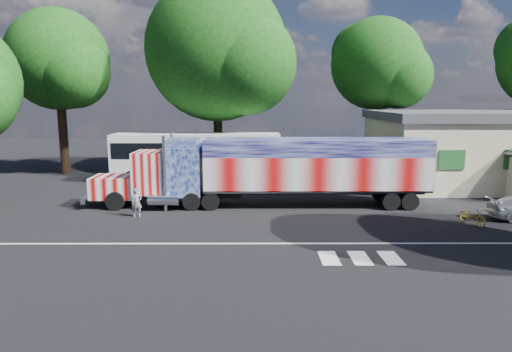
{
  "coord_description": "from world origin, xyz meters",
  "views": [
    {
      "loc": [
        -0.08,
        -21.64,
        6.09
      ],
      "look_at": [
        0.0,
        3.0,
        1.9
      ],
      "focal_mm": 32.0,
      "sensor_mm": 36.0,
      "label": 1
    }
  ],
  "objects_px": {
    "tree_nw_a": "(59,60)",
    "tree_n_mid": "(219,51)",
    "coach_bus": "(197,157)",
    "bicycle": "(472,216)",
    "tree_ne_a": "(379,65)",
    "woman": "(137,203)",
    "semi_truck": "(274,169)"
  },
  "relations": [
    {
      "from": "woman",
      "to": "tree_ne_a",
      "type": "xyz_separation_m",
      "value": [
        16.75,
        16.77,
        8.19
      ]
    },
    {
      "from": "woman",
      "to": "tree_ne_a",
      "type": "relative_size",
      "value": 0.12
    },
    {
      "from": "semi_truck",
      "to": "tree_n_mid",
      "type": "xyz_separation_m",
      "value": [
        -3.84,
        11.1,
        7.65
      ]
    },
    {
      "from": "tree_nw_a",
      "to": "tree_n_mid",
      "type": "distance_m",
      "value": 12.69
    },
    {
      "from": "bicycle",
      "to": "tree_n_mid",
      "type": "height_order",
      "value": "tree_n_mid"
    },
    {
      "from": "semi_truck",
      "to": "bicycle",
      "type": "xyz_separation_m",
      "value": [
        9.55,
        -4.05,
        -1.69
      ]
    },
    {
      "from": "woman",
      "to": "tree_ne_a",
      "type": "bearing_deg",
      "value": 21.8
    },
    {
      "from": "bicycle",
      "to": "tree_ne_a",
      "type": "distance_m",
      "value": 20.22
    },
    {
      "from": "coach_bus",
      "to": "bicycle",
      "type": "xyz_separation_m",
      "value": [
        14.9,
        -11.8,
        -1.4
      ]
    },
    {
      "from": "tree_nw_a",
      "to": "tree_ne_a",
      "type": "xyz_separation_m",
      "value": [
        26.03,
        2.84,
        -0.13
      ]
    },
    {
      "from": "woman",
      "to": "tree_n_mid",
      "type": "bearing_deg",
      "value": 52.75
    },
    {
      "from": "woman",
      "to": "coach_bus",
      "type": "bearing_deg",
      "value": 56.36
    },
    {
      "from": "tree_nw_a",
      "to": "tree_ne_a",
      "type": "height_order",
      "value": "tree_nw_a"
    },
    {
      "from": "woman",
      "to": "bicycle",
      "type": "relative_size",
      "value": 0.89
    },
    {
      "from": "woman",
      "to": "bicycle",
      "type": "height_order",
      "value": "woman"
    },
    {
      "from": "coach_bus",
      "to": "tree_n_mid",
      "type": "distance_m",
      "value": 8.75
    },
    {
      "from": "semi_truck",
      "to": "tree_n_mid",
      "type": "bearing_deg",
      "value": 109.1
    },
    {
      "from": "semi_truck",
      "to": "woman",
      "type": "height_order",
      "value": "semi_truck"
    },
    {
      "from": "semi_truck",
      "to": "tree_nw_a",
      "type": "bearing_deg",
      "value": 145.25
    },
    {
      "from": "woman",
      "to": "bicycle",
      "type": "bearing_deg",
      "value": -28.61
    },
    {
      "from": "tree_nw_a",
      "to": "semi_truck",
      "type": "bearing_deg",
      "value": -34.75
    },
    {
      "from": "coach_bus",
      "to": "tree_nw_a",
      "type": "bearing_deg",
      "value": 161.64
    },
    {
      "from": "semi_truck",
      "to": "bicycle",
      "type": "distance_m",
      "value": 10.51
    },
    {
      "from": "coach_bus",
      "to": "tree_n_mid",
      "type": "bearing_deg",
      "value": 65.69
    },
    {
      "from": "bicycle",
      "to": "tree_nw_a",
      "type": "height_order",
      "value": "tree_nw_a"
    },
    {
      "from": "bicycle",
      "to": "tree_ne_a",
      "type": "xyz_separation_m",
      "value": [
        -0.03,
        18.35,
        8.5
      ]
    },
    {
      "from": "tree_n_mid",
      "to": "tree_nw_a",
      "type": "bearing_deg",
      "value": 178.38
    },
    {
      "from": "coach_bus",
      "to": "tree_n_mid",
      "type": "xyz_separation_m",
      "value": [
        1.51,
        3.35,
        7.94
      ]
    },
    {
      "from": "semi_truck",
      "to": "tree_n_mid",
      "type": "relative_size",
      "value": 1.26
    },
    {
      "from": "tree_ne_a",
      "to": "tree_n_mid",
      "type": "xyz_separation_m",
      "value": [
        -13.36,
        -3.2,
        0.84
      ]
    },
    {
      "from": "woman",
      "to": "tree_nw_a",
      "type": "distance_m",
      "value": 18.68
    },
    {
      "from": "tree_ne_a",
      "to": "tree_n_mid",
      "type": "relative_size",
      "value": 0.84
    }
  ]
}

